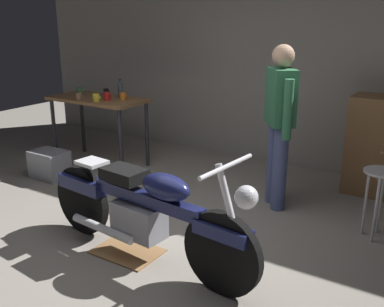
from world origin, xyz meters
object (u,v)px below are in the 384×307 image
(mug_orange_travel, at_px, (123,96))
(mug_yellow_tall, at_px, (96,98))
(storage_bin, at_px, (50,164))
(mug_black_matte, at_px, (106,92))
(motorcycle, at_px, (144,209))
(bottle, at_px, (120,90))
(shop_stool, at_px, (381,186))
(mug_red_diner, at_px, (107,96))
(mug_green_speckled, at_px, (80,91))
(mug_brown_stoneware, at_px, (79,96))
(person_standing, at_px, (279,120))

(mug_orange_travel, relative_size, mug_yellow_tall, 0.95)
(storage_bin, xyz_separation_m, mug_black_matte, (0.14, 0.93, 0.78))
(storage_bin, relative_size, mug_yellow_tall, 3.72)
(motorcycle, xyz_separation_m, bottle, (-1.81, 1.82, 0.55))
(shop_stool, distance_m, mug_yellow_tall, 3.42)
(shop_stool, distance_m, mug_red_diner, 3.37)
(mug_green_speckled, bearing_deg, shop_stool, -3.58)
(motorcycle, bearing_deg, mug_black_matte, 144.11)
(storage_bin, distance_m, mug_brown_stoneware, 0.93)
(person_standing, xyz_separation_m, mug_red_diner, (-2.29, -0.03, 0.03))
(mug_green_speckled, relative_size, bottle, 0.47)
(mug_orange_travel, bearing_deg, shop_stool, -4.99)
(mug_green_speckled, bearing_deg, mug_red_diner, -9.16)
(shop_stool, xyz_separation_m, mug_green_speckled, (-3.92, 0.24, 0.45))
(person_standing, xyz_separation_m, mug_orange_travel, (-2.14, 0.10, 0.02))
(mug_brown_stoneware, height_order, mug_red_diner, mug_red_diner)
(mug_orange_travel, height_order, mug_yellow_tall, mug_yellow_tall)
(storage_bin, height_order, mug_brown_stoneware, mug_brown_stoneware)
(mug_orange_travel, xyz_separation_m, bottle, (-0.14, 0.12, 0.05))
(mug_green_speckled, distance_m, bottle, 0.61)
(person_standing, bearing_deg, mug_orange_travel, 48.79)
(mug_black_matte, bearing_deg, shop_stool, -6.38)
(motorcycle, height_order, mug_yellow_tall, mug_yellow_tall)
(mug_yellow_tall, bearing_deg, mug_black_matte, 116.21)
(mug_green_speckled, relative_size, mug_red_diner, 0.94)
(shop_stool, bearing_deg, motorcycle, -136.78)
(mug_brown_stoneware, xyz_separation_m, mug_yellow_tall, (0.26, 0.04, 0.00))
(motorcycle, relative_size, mug_yellow_tall, 18.50)
(mug_green_speckled, bearing_deg, storage_bin, -75.85)
(mug_orange_travel, bearing_deg, motorcycle, -45.67)
(mug_brown_stoneware, bearing_deg, mug_orange_travel, 32.68)
(storage_bin, xyz_separation_m, mug_green_speckled, (-0.19, 0.77, 0.78))
(mug_yellow_tall, bearing_deg, motorcycle, -37.65)
(person_standing, distance_m, mug_black_matte, 2.55)
(motorcycle, height_order, mug_black_matte, motorcycle)
(motorcycle, relative_size, bottle, 9.07)
(motorcycle, bearing_deg, mug_yellow_tall, 148.02)
(shop_stool, relative_size, mug_black_matte, 6.20)
(mug_green_speckled, bearing_deg, mug_yellow_tall, -23.55)
(shop_stool, distance_m, mug_green_speckled, 3.95)
(motorcycle, distance_m, mug_yellow_tall, 2.42)
(mug_orange_travel, height_order, mug_black_matte, mug_orange_travel)
(person_standing, height_order, mug_black_matte, person_standing)
(shop_stool, distance_m, mug_orange_travel, 3.23)
(motorcycle, relative_size, mug_red_diner, 18.01)
(mug_red_diner, bearing_deg, mug_brown_stoneware, -151.14)
(mug_red_diner, relative_size, bottle, 0.50)
(mug_orange_travel, distance_m, bottle, 0.19)
(shop_stool, xyz_separation_m, mug_yellow_tall, (-3.39, 0.02, 0.45))
(shop_stool, bearing_deg, mug_black_matte, 173.62)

